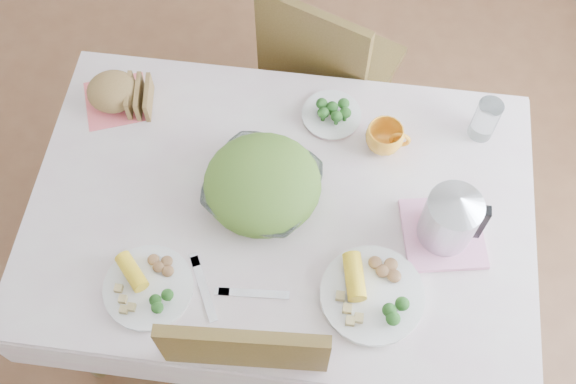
# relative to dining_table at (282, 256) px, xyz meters

# --- Properties ---
(floor) EXTENTS (3.60, 3.60, 0.00)m
(floor) POSITION_rel_dining_table_xyz_m (0.00, 0.00, -0.38)
(floor) COLOR brown
(floor) RESTS_ON ground
(dining_table) EXTENTS (1.40, 0.90, 0.75)m
(dining_table) POSITION_rel_dining_table_xyz_m (0.00, 0.00, 0.00)
(dining_table) COLOR brown
(dining_table) RESTS_ON floor
(tablecloth) EXTENTS (1.50, 1.00, 0.01)m
(tablecloth) POSITION_rel_dining_table_xyz_m (0.00, 0.00, 0.38)
(tablecloth) COLOR silver
(tablecloth) RESTS_ON dining_table
(chair_far) EXTENTS (0.57, 0.57, 0.97)m
(chair_far) POSITION_rel_dining_table_xyz_m (0.10, 0.77, 0.09)
(chair_far) COLOR brown
(chair_far) RESTS_ON floor
(salad_bowl) EXTENTS (0.41, 0.41, 0.08)m
(salad_bowl) POSITION_rel_dining_table_xyz_m (-0.06, 0.03, 0.43)
(salad_bowl) COLOR white
(salad_bowl) RESTS_ON tablecloth
(dinner_plate_left) EXTENTS (0.33, 0.33, 0.02)m
(dinner_plate_left) POSITION_rel_dining_table_xyz_m (-0.33, -0.30, 0.40)
(dinner_plate_left) COLOR white
(dinner_plate_left) RESTS_ON tablecloth
(dinner_plate_right) EXTENTS (0.33, 0.33, 0.02)m
(dinner_plate_right) POSITION_rel_dining_table_xyz_m (0.29, -0.25, 0.40)
(dinner_plate_right) COLOR white
(dinner_plate_right) RESTS_ON tablecloth
(broccoli_plate) EXTENTS (0.21, 0.21, 0.02)m
(broccoli_plate) POSITION_rel_dining_table_xyz_m (0.12, 0.34, 0.40)
(broccoli_plate) COLOR beige
(broccoli_plate) RESTS_ON tablecloth
(napkin) EXTENTS (0.25, 0.25, 0.00)m
(napkin) POSITION_rel_dining_table_xyz_m (-0.58, 0.31, 0.39)
(napkin) COLOR #FF686D
(napkin) RESTS_ON tablecloth
(bread_loaf) EXTENTS (0.21, 0.20, 0.10)m
(bread_loaf) POSITION_rel_dining_table_xyz_m (-0.58, 0.31, 0.45)
(bread_loaf) COLOR brown
(bread_loaf) RESTS_ON napkin
(yellow_mug) EXTENTS (0.12, 0.12, 0.09)m
(yellow_mug) POSITION_rel_dining_table_xyz_m (0.29, 0.25, 0.43)
(yellow_mug) COLOR #FBA527
(yellow_mug) RESTS_ON tablecloth
(glass_tumbler) EXTENTS (0.08, 0.08, 0.15)m
(glass_tumbler) POSITION_rel_dining_table_xyz_m (0.59, 0.34, 0.45)
(glass_tumbler) COLOR white
(glass_tumbler) RESTS_ON tablecloth
(pink_tray) EXTENTS (0.27, 0.27, 0.02)m
(pink_tray) POSITION_rel_dining_table_xyz_m (0.48, -0.03, 0.40)
(pink_tray) COLOR #FB99C5
(pink_tray) RESTS_ON tablecloth
(electric_kettle) EXTENTS (0.19, 0.19, 0.22)m
(electric_kettle) POSITION_rel_dining_table_xyz_m (0.48, -0.03, 0.51)
(electric_kettle) COLOR #B2B5BA
(electric_kettle) RESTS_ON pink_tray
(fork_left) EXTENTS (0.11, 0.19, 0.00)m
(fork_left) POSITION_rel_dining_table_xyz_m (-0.18, -0.28, 0.39)
(fork_left) COLOR silver
(fork_left) RESTS_ON tablecloth
(fork_right) EXTENTS (0.15, 0.17, 0.00)m
(fork_right) POSITION_rel_dining_table_xyz_m (0.26, -0.19, 0.39)
(fork_right) COLOR silver
(fork_right) RESTS_ON tablecloth
(knife) EXTENTS (0.20, 0.04, 0.00)m
(knife) POSITION_rel_dining_table_xyz_m (-0.04, -0.28, 0.39)
(knife) COLOR silver
(knife) RESTS_ON tablecloth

